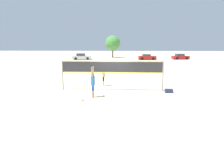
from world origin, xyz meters
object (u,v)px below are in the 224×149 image
parked_car_near (147,57)px  parked_car_mid (180,57)px  player_spiker (93,81)px  gear_bag (169,91)px  volleyball_net (112,69)px  parked_car_far (82,57)px  player_blocker (103,74)px  volleyball (82,99)px  tree_left_cluster (113,43)px

parked_car_near → parked_car_mid: parked_car_mid is taller
player_spiker → gear_bag: size_ratio=3.76×
gear_bag → parked_car_near: bearing=84.9°
volleyball_net → parked_car_near: volleyball_net is taller
player_spiker → gear_bag: (5.42, 1.45, -0.96)m
gear_bag → player_spiker: bearing=-165.1°
parked_car_near → parked_car_far: (-16.09, -0.32, 0.05)m
player_blocker → player_spiker: bearing=-5.9°
player_blocker → parked_car_near: player_blocker is taller
volleyball_net → parked_car_near: bearing=77.0°
volleyball → parked_car_near: bearing=75.1°
volleyball → parked_car_far: size_ratio=0.05×
player_blocker → parked_car_far: player_blocker is taller
volleyball_net → player_blocker: 1.91m
volleyball → tree_left_cluster: bearing=90.2°
volleyball → parked_car_far: bearing=102.8°
player_spiker → volleyball: 1.41m
volleyball_net → gear_bag: 4.54m
volleyball → player_spiker: bearing=55.5°
player_blocker → tree_left_cluster: (-1.04, 36.86, 3.13)m
gear_bag → parked_car_mid: size_ratio=0.13×
player_spiker → tree_left_cluster: (-0.69, 40.31, 3.07)m
gear_bag → parked_car_far: bearing=113.9°
gear_bag → parked_car_far: 33.03m
volleyball_net → player_spiker: 2.29m
player_blocker → volleyball: size_ratio=8.57×
volleyball_net → parked_car_mid: size_ratio=1.85×
player_spiker → parked_car_far: size_ratio=0.44×
volleyball_net → volleyball: bearing=-123.1°
player_spiker → tree_left_cluster: 40.44m
player_spiker → parked_car_mid: bearing=-26.3°
volleyball → gear_bag: size_ratio=0.42×
gear_bag → parked_car_near: parked_car_near is taller
parked_car_near → parked_car_far: bearing=178.9°
volleyball → gear_bag: bearing=20.9°
gear_bag → tree_left_cluster: 39.55m
player_blocker → parked_car_mid: 34.49m
parked_car_near → parked_car_far: parked_car_far is taller
player_spiker → player_blocker: player_spiker is taller
parked_car_mid → player_spiker: bearing=-123.9°
parked_car_mid → parked_car_far: 24.78m
gear_bag → parked_car_near: 30.65m
volleyball_net → volleyball: size_ratio=33.63×
player_spiker → volleyball: size_ratio=9.05×
player_blocker → parked_car_near: bearing=164.7°
gear_bag → tree_left_cluster: (-6.11, 38.87, 4.03)m
parked_car_mid → player_blocker: bearing=-125.9°
volleyball_net → player_blocker: bearing=117.6°
parked_car_far → volleyball_net: bearing=-80.1°
tree_left_cluster → volleyball_net: bearing=-87.2°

